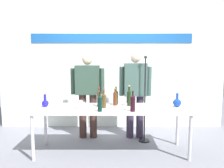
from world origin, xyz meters
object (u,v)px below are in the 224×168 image
display_table (112,111)px  microphone_stand (145,113)px  wine_bottle_6 (100,98)px  wine_glass_left_0 (73,100)px  wine_bottle_1 (130,97)px  wine_glass_left_3 (71,102)px  wine_glass_right_2 (171,103)px  wine_bottle_3 (100,103)px  wine_glass_right_0 (150,100)px  wine_glass_left_4 (77,101)px  presenter_left (88,90)px  wine_glass_left_2 (81,103)px  wine_glass_left_1 (83,105)px  wine_glass_left_5 (61,100)px  wine_bottle_4 (116,98)px  wine_glass_right_1 (158,100)px  wine_bottle_5 (104,100)px  decanter_blue_left (46,103)px  presenter_right (136,89)px  wine_bottle_0 (133,103)px  wine_bottle_2 (116,97)px

display_table → microphone_stand: 0.78m
wine_bottle_6 → wine_glass_left_0: (-0.45, 0.04, -0.04)m
wine_bottle_1 → microphone_stand: bearing=46.5°
wine_glass_left_3 → wine_glass_right_2: bearing=-4.0°
wine_bottle_1 → wine_bottle_3: (-0.47, -0.39, -0.02)m
wine_glass_right_0 → wine_glass_left_4: bearing=-177.3°
presenter_left → wine_glass_left_2: bearing=-91.6°
wine_glass_left_0 → wine_glass_left_1: (0.23, -0.44, 0.02)m
wine_glass_left_5 → wine_bottle_4: bearing=4.3°
wine_glass_right_0 → wine_glass_right_1: wine_glass_right_1 is taller
wine_bottle_1 → wine_glass_left_1: bearing=-150.1°
display_table → wine_glass_left_0: wine_glass_left_0 is taller
display_table → wine_bottle_6: (-0.21, 0.12, 0.19)m
wine_bottle_5 → display_table: bearing=15.9°
wine_glass_right_1 → microphone_stand: bearing=111.3°
wine_glass_right_0 → microphone_stand: (-0.01, 0.42, -0.32)m
decanter_blue_left → wine_bottle_5: size_ratio=0.73×
wine_bottle_6 → wine_glass_right_1: size_ratio=2.12×
wine_glass_right_1 → presenter_right: bearing=117.8°
wine_glass_right_2 → microphone_stand: bearing=116.4°
wine_bottle_4 → wine_glass_left_1: bearing=-137.6°
decanter_blue_left → wine_bottle_0: wine_bottle_0 is taller
wine_glass_right_1 → wine_glass_left_5: bearing=-179.8°
wine_glass_left_1 → wine_glass_left_3: size_ratio=1.01×
wine_glass_left_3 → wine_glass_left_4: (0.09, 0.02, 0.01)m
wine_bottle_5 → wine_glass_left_4: 0.44m
wine_bottle_4 → microphone_stand: size_ratio=0.19×
decanter_blue_left → wine_bottle_2: (1.16, 0.21, 0.06)m
wine_glass_right_0 → microphone_stand: 0.52m
decanter_blue_left → display_table: bearing=-2.0°
wine_glass_left_4 → wine_bottle_5: bearing=-2.9°
wine_bottle_2 → wine_glass_right_0: 0.58m
presenter_left → microphone_stand: 1.16m
wine_bottle_2 → wine_bottle_1: bearing=-29.5°
wine_bottle_6 → wine_bottle_2: bearing=24.0°
presenter_left → wine_glass_right_0: 1.24m
decanter_blue_left → wine_glass_left_3: 0.43m
wine_bottle_0 → wine_bottle_4: bearing=121.7°
presenter_right → wine_bottle_1: bearing=-106.8°
wine_bottle_5 → wine_glass_left_4: size_ratio=1.84×
wine_bottle_3 → wine_glass_left_4: 0.47m
wine_bottle_3 → wine_glass_left_3: size_ratio=2.07×
wine_bottle_1 → wine_bottle_2: bearing=150.5°
wine_bottle_3 → wine_glass_right_1: size_ratio=2.00×
wine_bottle_6 → wine_bottle_1: bearing=0.3°
presenter_right → wine_glass_right_0: (0.16, -0.62, -0.09)m
wine_glass_left_4 → wine_bottle_3: bearing=-32.8°
wine_bottle_6 → wine_glass_left_5: size_ratio=2.30×
wine_bottle_2 → wine_glass_left_5: wine_bottle_2 is taller
wine_bottle_4 → wine_glass_left_4: bearing=-165.1°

